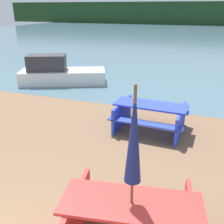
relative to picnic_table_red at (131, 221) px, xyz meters
The scene contains 6 objects.
water 30.26m from the picnic_table_red, 93.24° to the left, with size 60.00×50.00×0.00m.
far_treeline 50.26m from the picnic_table_red, 91.95° to the left, with size 80.00×1.60×4.00m.
picnic_table_red is the anchor object (origin of this frame).
picnic_table_blue 3.77m from the picnic_table_red, 98.23° to the left, with size 1.91×1.46×0.73m.
umbrella_navy 1.21m from the picnic_table_red, 135.00° to the right, with size 0.20×0.20×2.31m.
boat 8.69m from the picnic_table_red, 126.56° to the left, with size 3.75×2.54×1.22m.
Camera 1 is at (2.37, -1.01, 3.05)m, focal length 42.00 mm.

